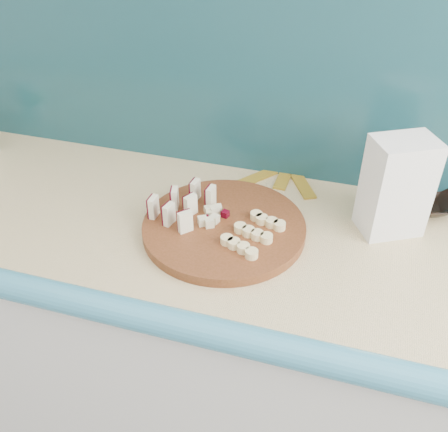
% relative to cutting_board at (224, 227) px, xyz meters
% --- Properties ---
extents(kitchen_counter, '(2.20, 0.63, 0.91)m').
position_rel_cutting_board_xyz_m(kitchen_counter, '(-0.14, 0.01, -0.47)').
color(kitchen_counter, silver).
rests_on(kitchen_counter, ground).
extents(backsplash, '(2.20, 0.02, 0.50)m').
position_rel_cutting_board_xyz_m(backsplash, '(-0.14, 0.30, 0.24)').
color(backsplash, teal).
rests_on(backsplash, kitchen_counter).
extents(cutting_board, '(0.48, 0.48, 0.02)m').
position_rel_cutting_board_xyz_m(cutting_board, '(0.00, 0.00, 0.00)').
color(cutting_board, '#4D2910').
rests_on(cutting_board, kitchen_counter).
extents(apple_wedges, '(0.14, 0.16, 0.05)m').
position_rel_cutting_board_xyz_m(apple_wedges, '(-0.10, 0.01, 0.04)').
color(apple_wedges, '#F4EBC3').
rests_on(apple_wedges, cutting_board).
extents(apple_chunks, '(0.06, 0.06, 0.02)m').
position_rel_cutting_board_xyz_m(apple_chunks, '(-0.02, 0.01, 0.02)').
color(apple_chunks, '#F1E7C1').
rests_on(apple_chunks, cutting_board).
extents(banana_slices, '(0.13, 0.16, 0.02)m').
position_rel_cutting_board_xyz_m(banana_slices, '(0.07, -0.03, 0.02)').
color(banana_slices, '#F7DE97').
rests_on(banana_slices, cutting_board).
extents(brown_bowl, '(0.17, 0.17, 0.04)m').
position_rel_cutting_board_xyz_m(brown_bowl, '(0.44, 0.23, 0.01)').
color(brown_bowl, black).
rests_on(brown_bowl, kitchen_counter).
extents(flour_bag, '(0.16, 0.15, 0.23)m').
position_rel_cutting_board_xyz_m(flour_bag, '(0.36, 0.12, 0.10)').
color(flour_bag, white).
rests_on(flour_bag, kitchen_counter).
extents(banana_peel, '(0.21, 0.18, 0.01)m').
position_rel_cutting_board_xyz_m(banana_peel, '(0.08, 0.27, -0.01)').
color(banana_peel, gold).
rests_on(banana_peel, kitchen_counter).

